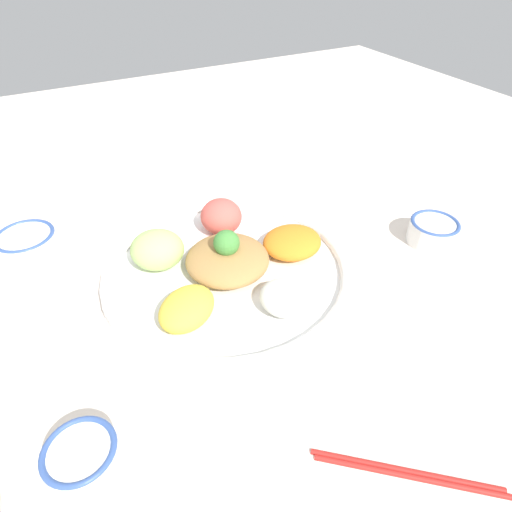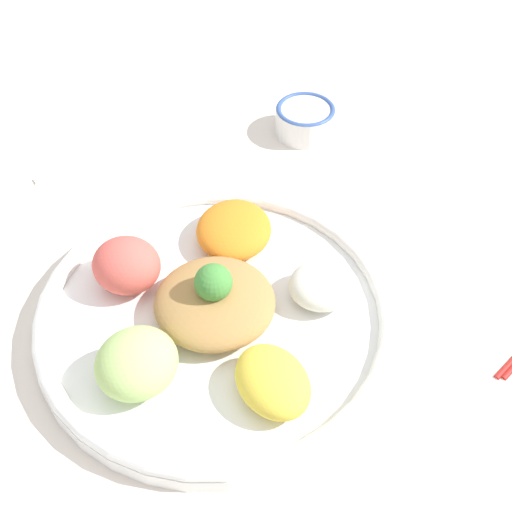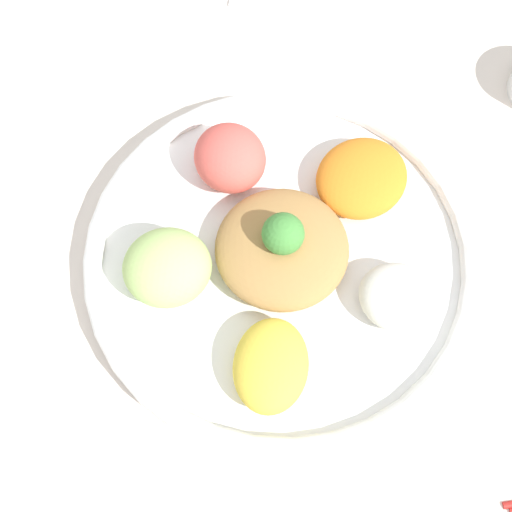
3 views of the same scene
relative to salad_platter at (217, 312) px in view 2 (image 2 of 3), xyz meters
name	(u,v)px [view 2 (image 2 of 3)]	position (x,y,z in m)	size (l,w,h in m)	color
ground_plane	(221,300)	(0.00, -0.04, -0.03)	(2.40, 2.40, 0.00)	silver
salad_platter	(217,312)	(0.00, 0.00, 0.00)	(0.42, 0.42, 0.10)	white
rice_bowl_blue	(305,119)	(-0.08, -0.38, 0.00)	(0.09, 0.09, 0.05)	white
serving_spoon_main	(89,163)	(0.23, -0.28, -0.02)	(0.12, 0.09, 0.01)	silver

